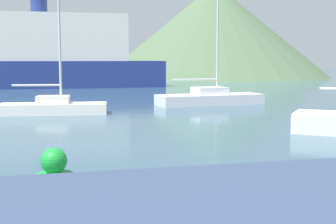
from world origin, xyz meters
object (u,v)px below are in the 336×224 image
(sailboat_outer, at_px, (210,97))
(buoy_marker, at_px, (54,173))
(sailboat_inner, at_px, (53,105))
(ferry_distant, at_px, (40,55))

(sailboat_outer, distance_m, buoy_marker, 18.94)
(sailboat_outer, relative_size, buoy_marker, 11.61)
(sailboat_inner, distance_m, sailboat_outer, 9.48)
(ferry_distant, xyz_separation_m, buoy_marker, (2.37, -36.97, -2.68))
(sailboat_outer, height_order, buoy_marker, sailboat_outer)
(buoy_marker, bearing_deg, sailboat_outer, 63.34)
(sailboat_inner, bearing_deg, ferry_distant, 99.62)
(sailboat_inner, relative_size, buoy_marker, 10.54)
(sailboat_inner, height_order, sailboat_outer, sailboat_outer)
(sailboat_outer, xyz_separation_m, buoy_marker, (-8.50, -16.93, -0.08))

